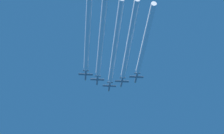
{
  "coord_description": "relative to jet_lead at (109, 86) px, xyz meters",
  "views": [
    {
      "loc": [
        -17.59,
        -240.29,
        2.23
      ],
      "look_at": [
        -0.2,
        -20.26,
        148.7
      ],
      "focal_mm": 68.14,
      "sensor_mm": 36.0,
      "label": 1
    }
  ],
  "objects": [
    {
      "name": "jet_lead",
      "position": [
        0.0,
        0.0,
        0.0
      ],
      "size": [
        9.09,
        13.24,
        3.18
      ],
      "color": "slate"
    },
    {
      "name": "jet_left_wingman",
      "position": [
        -8.59,
        -8.84,
        -0.85
      ],
      "size": [
        9.09,
        13.24,
        3.18
      ],
      "color": "slate"
    },
    {
      "name": "jet_right_wingman",
      "position": [
        7.63,
        -8.36,
        -1.17
      ],
      "size": [
        9.09,
        13.24,
        3.18
      ],
      "color": "slate"
    },
    {
      "name": "jet_outer_left",
      "position": [
        -16.42,
        -16.36,
        -2.0
      ],
      "size": [
        9.09,
        13.24,
        3.18
      ],
      "color": "slate"
    },
    {
      "name": "jet_outer_right",
      "position": [
        16.2,
        -16.48,
        -2.39
      ],
      "size": [
        9.09,
        13.24,
        3.18
      ],
      "color": "slate"
    },
    {
      "name": "smoke_trail_lead",
      "position": [
        0.0,
        -46.35,
        -0.03
      ],
      "size": [
        2.93,
        80.69,
        2.93
      ],
      "color": "white"
    },
    {
      "name": "smoke_trail_left_wingman",
      "position": [
        -8.59,
        -53.31,
        -0.89
      ],
      "size": [
        2.93,
        76.93,
        2.93
      ],
      "color": "white"
    },
    {
      "name": "smoke_trail_right_wingman",
      "position": [
        7.63,
        -51.28,
        -1.2
      ],
      "size": [
        2.93,
        73.83,
        2.93
      ],
      "color": "white"
    },
    {
      "name": "smoke_trail_outer_left",
      "position": [
        -16.42,
        -56.11,
        -2.04
      ],
      "size": [
        2.93,
        67.49,
        2.93
      ],
      "color": "white"
    },
    {
      "name": "smoke_trail_outer_right",
      "position": [
        16.2,
        -54.79,
        -2.43
      ],
      "size": [
        2.93,
        64.58,
        2.93
      ],
      "color": "white"
    }
  ]
}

